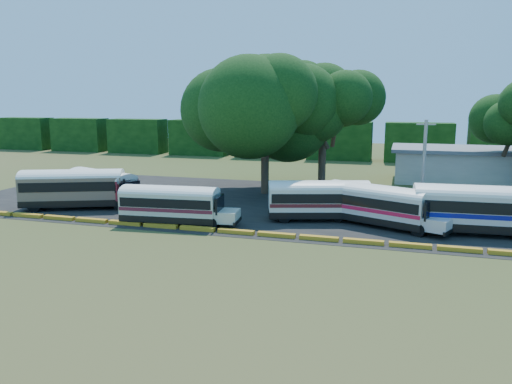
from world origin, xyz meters
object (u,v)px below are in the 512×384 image
(bus_beige, at_px, (76,186))
(bus_white_red, at_px, (379,203))
(bus_red, at_px, (103,185))
(bus_cream_west, at_px, (172,203))
(tree_west, at_px, (265,103))

(bus_beige, distance_m, bus_white_red, 25.97)
(bus_red, bearing_deg, bus_beige, -92.54)
(bus_cream_west, distance_m, bus_white_red, 15.80)
(bus_cream_west, bearing_deg, bus_red, 145.67)
(bus_cream_west, height_order, bus_white_red, bus_white_red)
(bus_beige, relative_size, bus_red, 1.12)
(bus_beige, relative_size, tree_west, 0.78)
(bus_white_red, bearing_deg, bus_cream_west, -141.97)
(bus_white_red, xyz_separation_m, tree_west, (-11.90, 10.48, 7.39))
(bus_beige, relative_size, bus_white_red, 1.11)
(tree_west, bearing_deg, bus_beige, -140.23)
(bus_red, xyz_separation_m, bus_cream_west, (9.50, -5.26, -0.08))
(bus_beige, bearing_deg, bus_white_red, -19.81)
(bus_beige, bearing_deg, tree_west, 17.32)
(bus_white_red, bearing_deg, tree_west, 162.13)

